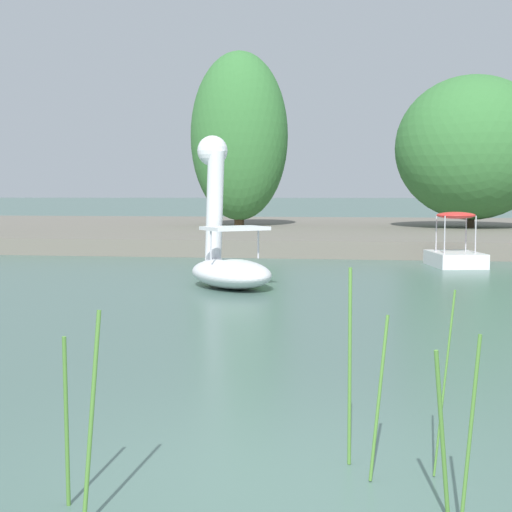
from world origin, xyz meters
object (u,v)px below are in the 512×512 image
at_px(swan_boat, 227,249).
at_px(tree_willow_near_path, 239,136).
at_px(tree_willow_overhanging, 472,148).
at_px(pedal_boat_red, 455,252).

relative_size(swan_boat, tree_willow_near_path, 0.42).
distance_m(tree_willow_near_path, tree_willow_overhanging, 10.63).
bearing_deg(pedal_boat_red, tree_willow_overhanging, 80.91).
height_order(pedal_boat_red, tree_willow_overhanging, tree_willow_overhanging).
bearing_deg(tree_willow_near_path, swan_boat, -80.94).
bearing_deg(tree_willow_overhanging, swan_boat, -112.95).
bearing_deg(swan_boat, tree_willow_overhanging, 67.05).
bearing_deg(tree_willow_overhanging, pedal_boat_red, -99.09).
bearing_deg(tree_willow_overhanging, tree_willow_near_path, 176.81).
bearing_deg(pedal_boat_red, swan_boat, -134.52).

